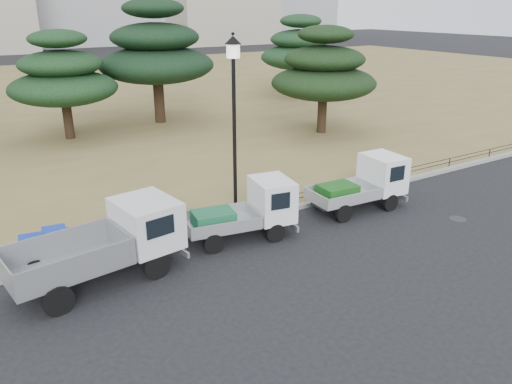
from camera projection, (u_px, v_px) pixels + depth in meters
ground at (290, 250)px, 15.53m from camera, size 220.00×220.00×0.00m
lawn at (68, 99)px, 39.84m from camera, size 120.00×56.00×0.15m
curb at (247, 219)px, 17.57m from camera, size 120.00×0.25×0.16m
truck_large at (106, 242)px, 13.56m from camera, size 4.83×2.44×2.02m
truck_kei_front at (247, 210)px, 16.13m from camera, size 3.73×2.04×1.87m
truck_kei_rear at (363, 184)px, 18.45m from camera, size 3.74×1.77×1.92m
street_lamp at (234, 99)px, 16.19m from camera, size 0.55×0.55×6.12m
pipe_fence at (245, 208)px, 17.56m from camera, size 38.00×0.04×0.40m
tarp_pile at (46, 246)px, 14.65m from camera, size 1.53×1.21×0.93m
manhole at (458, 219)px, 17.79m from camera, size 0.60×0.60×0.01m
pine_center_left at (62, 77)px, 26.77m from camera, size 5.75×5.75×5.84m
pine_center_right at (156, 52)px, 30.32m from camera, size 7.00×7.00×7.43m
pine_east_near at (324, 72)px, 28.07m from camera, size 5.95×5.95×6.01m
pine_east_far at (300, 49)px, 40.26m from camera, size 6.32×6.32×6.35m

